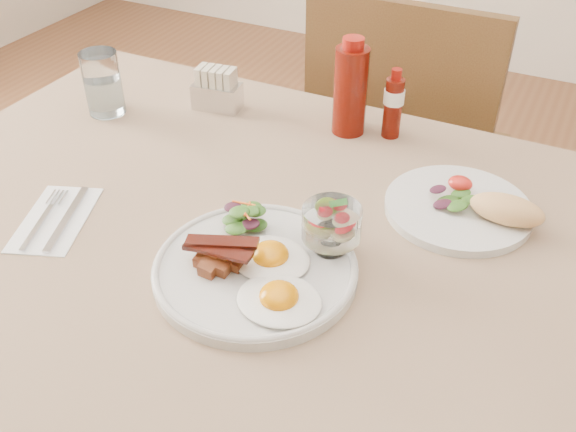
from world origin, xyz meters
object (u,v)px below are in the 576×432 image
water_glass (103,87)px  main_plate (255,270)px  second_plate (470,207)px  sugar_caddy (217,91)px  table (280,276)px  chair_far (403,154)px  ketchup_bottle (350,89)px  fruit_cup (332,223)px  hot_sauce_bottle (393,104)px

water_glass → main_plate: bearing=-30.4°
second_plate → sugar_caddy: size_ratio=2.50×
table → sugar_caddy: size_ratio=13.62×
chair_far → sugar_caddy: chair_far is taller
second_plate → ketchup_bottle: bearing=148.8°
water_glass → sugar_caddy: bearing=30.7°
fruit_cup → sugar_caddy: size_ratio=0.85×
chair_far → main_plate: size_ratio=3.32×
ketchup_bottle → fruit_cup: bearing=-71.8°
second_plate → hot_sauce_bottle: 0.27m
table → chair_far: size_ratio=1.43×
chair_far → table: bearing=-90.0°
main_plate → fruit_cup: size_ratio=3.38×
chair_far → second_plate: size_ratio=3.81×
ketchup_bottle → second_plate: bearing=-31.2°
second_plate → water_glass: (-0.72, 0.02, 0.04)m
hot_sauce_bottle → sugar_caddy: hot_sauce_bottle is taller
fruit_cup → second_plate: size_ratio=0.34×
hot_sauce_bottle → water_glass: bearing=-163.3°
ketchup_bottle → main_plate: bearing=-85.1°
table → ketchup_bottle: ketchup_bottle is taller
chair_far → fruit_cup: 0.75m
table → sugar_caddy: (-0.29, 0.30, 0.13)m
table → fruit_cup: size_ratio=16.07×
table → chair_far: 0.68m
fruit_cup → ketchup_bottle: size_ratio=0.46×
main_plate → table: bearing=97.6°
hot_sauce_bottle → sugar_caddy: size_ratio=1.34×
fruit_cup → table: bearing=167.7°
fruit_cup → hot_sauce_bottle: 0.37m
chair_far → ketchup_bottle: ketchup_bottle is taller
table → ketchup_bottle: bearing=94.1°
fruit_cup → sugar_caddy: 0.50m
fruit_cup → ketchup_bottle: bearing=108.2°
fruit_cup → chair_far: bearing=97.6°
main_plate → ketchup_bottle: (-0.04, 0.42, 0.08)m
sugar_caddy → water_glass: size_ratio=0.80×
second_plate → sugar_caddy: (-0.53, 0.13, 0.02)m
second_plate → ketchup_bottle: 0.32m
hot_sauce_bottle → water_glass: 0.55m
main_plate → fruit_cup: fruit_cup is taller
table → ketchup_bottle: size_ratio=7.39×
main_plate → fruit_cup: bearing=44.6°
ketchup_bottle → sugar_caddy: size_ratio=1.84×
ketchup_bottle → sugar_caddy: bearing=-173.8°
chair_far → ketchup_bottle: (-0.02, -0.34, 0.31)m
main_plate → second_plate: (0.23, 0.26, 0.01)m
main_plate → sugar_caddy: sugar_caddy is taller
fruit_cup → ketchup_bottle: (-0.11, 0.35, 0.02)m
ketchup_bottle → chair_far: bearing=85.9°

